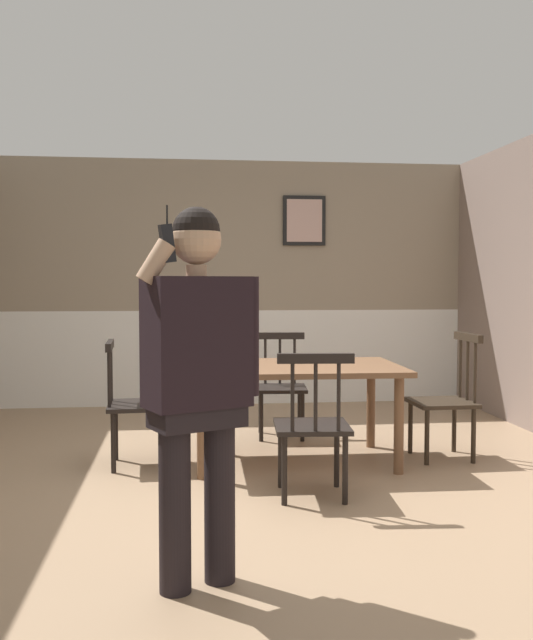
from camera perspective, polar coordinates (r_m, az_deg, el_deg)
name	(u,v)px	position (r m, az deg, el deg)	size (l,w,h in m)	color
ground_plane	(256,487)	(4.83, -0.83, -13.21)	(7.18, 7.18, 0.00)	#9E7F60
room_back_partition	(226,288)	(7.90, -3.22, 2.60)	(5.41, 0.17, 2.68)	gray
dining_table	(294,376)	(5.37, 2.20, -4.50)	(1.60, 1.06, 0.73)	brown
chair_near_window	(135,403)	(5.37, -10.46, -6.54)	(0.49, 0.49, 0.92)	black
chair_by_doorway	(312,425)	(4.52, 3.69, -8.35)	(0.50, 0.50, 0.93)	black
chair_at_table_head	(446,399)	(5.67, 14.17, -6.10)	(0.46, 0.46, 0.96)	#2D2319
chair_opposite_corner	(281,386)	(6.28, 1.14, -5.25)	(0.48, 0.48, 0.90)	black
person_figure	(198,369)	(3.15, -5.46, -3.91)	(0.54, 0.40, 1.68)	black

